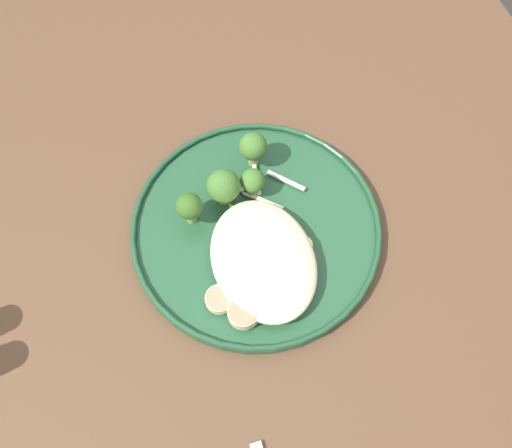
{
  "coord_description": "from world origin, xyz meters",
  "views": [
    {
      "loc": [
        -0.21,
        0.05,
        1.34
      ],
      "look_at": [
        0.06,
        -0.04,
        0.76
      ],
      "focal_mm": 39.66,
      "sensor_mm": 36.0,
      "label": 1
    }
  ],
  "objects_px": {
    "seared_scallop_rear_pale": "(302,247)",
    "broccoli_floret_beside_noodles": "(253,182)",
    "seared_scallop_front_small": "(244,313)",
    "broccoli_floret_center_pile": "(224,186)",
    "seared_scallop_half_hidden": "(219,299)",
    "seared_scallop_tilted_round": "(238,275)",
    "dinner_plate": "(256,228)",
    "seared_scallop_left_edge": "(281,245)",
    "broccoli_floret_left_leaning": "(189,207)",
    "broccoli_floret_split_head": "(253,147)"
  },
  "relations": [
    {
      "from": "seared_scallop_rear_pale",
      "to": "broccoli_floret_beside_noodles",
      "type": "height_order",
      "value": "broccoli_floret_beside_noodles"
    },
    {
      "from": "seared_scallop_front_small",
      "to": "broccoli_floret_center_pile",
      "type": "relative_size",
      "value": 0.66
    },
    {
      "from": "seared_scallop_half_hidden",
      "to": "seared_scallop_tilted_round",
      "type": "bearing_deg",
      "value": -53.89
    },
    {
      "from": "dinner_plate",
      "to": "seared_scallop_left_edge",
      "type": "distance_m",
      "value": 0.04
    },
    {
      "from": "seared_scallop_rear_pale",
      "to": "seared_scallop_half_hidden",
      "type": "height_order",
      "value": "same"
    },
    {
      "from": "dinner_plate",
      "to": "broccoli_floret_left_leaning",
      "type": "xyz_separation_m",
      "value": [
        0.03,
        0.07,
        0.03
      ]
    },
    {
      "from": "dinner_plate",
      "to": "seared_scallop_left_edge",
      "type": "height_order",
      "value": "seared_scallop_left_edge"
    },
    {
      "from": "dinner_plate",
      "to": "broccoli_floret_center_pile",
      "type": "bearing_deg",
      "value": 25.89
    },
    {
      "from": "seared_scallop_tilted_round",
      "to": "broccoli_floret_split_head",
      "type": "xyz_separation_m",
      "value": [
        0.14,
        -0.06,
        0.02
      ]
    },
    {
      "from": "broccoli_floret_left_leaning",
      "to": "broccoli_floret_beside_noodles",
      "type": "height_order",
      "value": "broccoli_floret_left_leaning"
    },
    {
      "from": "broccoli_floret_left_leaning",
      "to": "dinner_plate",
      "type": "bearing_deg",
      "value": -117.16
    },
    {
      "from": "seared_scallop_front_small",
      "to": "broccoli_floret_beside_noodles",
      "type": "height_order",
      "value": "broccoli_floret_beside_noodles"
    },
    {
      "from": "seared_scallop_rear_pale",
      "to": "dinner_plate",
      "type": "bearing_deg",
      "value": 42.3
    },
    {
      "from": "seared_scallop_front_small",
      "to": "broccoli_floret_split_head",
      "type": "distance_m",
      "value": 0.2
    },
    {
      "from": "broccoli_floret_split_head",
      "to": "broccoli_floret_center_pile",
      "type": "distance_m",
      "value": 0.06
    },
    {
      "from": "seared_scallop_rear_pale",
      "to": "seared_scallop_front_small",
      "type": "relative_size",
      "value": 0.66
    },
    {
      "from": "dinner_plate",
      "to": "seared_scallop_left_edge",
      "type": "xyz_separation_m",
      "value": [
        -0.03,
        -0.02,
        0.01
      ]
    },
    {
      "from": "seared_scallop_rear_pale",
      "to": "broccoli_floret_left_leaning",
      "type": "relative_size",
      "value": 0.47
    },
    {
      "from": "seared_scallop_rear_pale",
      "to": "broccoli_floret_left_leaning",
      "type": "xyz_separation_m",
      "value": [
        0.08,
        0.11,
        0.02
      ]
    },
    {
      "from": "seared_scallop_rear_pale",
      "to": "broccoli_floret_beside_noodles",
      "type": "distance_m",
      "value": 0.1
    },
    {
      "from": "seared_scallop_left_edge",
      "to": "broccoli_floret_split_head",
      "type": "bearing_deg",
      "value": -3.74
    },
    {
      "from": "seared_scallop_tilted_round",
      "to": "broccoli_floret_left_leaning",
      "type": "distance_m",
      "value": 0.09
    },
    {
      "from": "seared_scallop_front_small",
      "to": "broccoli_floret_center_pile",
      "type": "distance_m",
      "value": 0.15
    },
    {
      "from": "seared_scallop_half_hidden",
      "to": "broccoli_floret_beside_noodles",
      "type": "height_order",
      "value": "broccoli_floret_beside_noodles"
    },
    {
      "from": "seared_scallop_tilted_round",
      "to": "broccoli_floret_beside_noodles",
      "type": "xyz_separation_m",
      "value": [
        0.1,
        -0.05,
        0.01
      ]
    },
    {
      "from": "seared_scallop_tilted_round",
      "to": "seared_scallop_front_small",
      "type": "height_order",
      "value": "seared_scallop_front_small"
    },
    {
      "from": "seared_scallop_left_edge",
      "to": "broccoli_floret_left_leaning",
      "type": "distance_m",
      "value": 0.11
    },
    {
      "from": "dinner_plate",
      "to": "broccoli_floret_left_leaning",
      "type": "distance_m",
      "value": 0.08
    },
    {
      "from": "seared_scallop_front_small",
      "to": "broccoli_floret_beside_noodles",
      "type": "bearing_deg",
      "value": -22.49
    },
    {
      "from": "seared_scallop_front_small",
      "to": "seared_scallop_half_hidden",
      "type": "xyz_separation_m",
      "value": [
        0.02,
        0.02,
        -0.0
      ]
    },
    {
      "from": "dinner_plate",
      "to": "broccoli_floret_center_pile",
      "type": "xyz_separation_m",
      "value": [
        0.05,
        0.02,
        0.03
      ]
    },
    {
      "from": "seared_scallop_rear_pale",
      "to": "broccoli_floret_left_leaning",
      "type": "distance_m",
      "value": 0.13
    },
    {
      "from": "broccoli_floret_split_head",
      "to": "seared_scallop_rear_pale",
      "type": "bearing_deg",
      "value": -173.7
    },
    {
      "from": "seared_scallop_front_small",
      "to": "broccoli_floret_left_leaning",
      "type": "distance_m",
      "value": 0.13
    },
    {
      "from": "dinner_plate",
      "to": "broccoli_floret_center_pile",
      "type": "relative_size",
      "value": 5.52
    },
    {
      "from": "seared_scallop_rear_pale",
      "to": "seared_scallop_half_hidden",
      "type": "bearing_deg",
      "value": 105.18
    },
    {
      "from": "seared_scallop_front_small",
      "to": "seared_scallop_tilted_round",
      "type": "bearing_deg",
      "value": -10.32
    },
    {
      "from": "seared_scallop_half_hidden",
      "to": "broccoli_floret_beside_noodles",
      "type": "xyz_separation_m",
      "value": [
        0.12,
        -0.08,
        0.01
      ]
    },
    {
      "from": "broccoli_floret_left_leaning",
      "to": "broccoli_floret_center_pile",
      "type": "relative_size",
      "value": 0.92
    },
    {
      "from": "seared_scallop_rear_pale",
      "to": "seared_scallop_front_small",
      "type": "bearing_deg",
      "value": 120.85
    },
    {
      "from": "broccoli_floret_split_head",
      "to": "broccoli_floret_center_pile",
      "type": "xyz_separation_m",
      "value": [
        -0.04,
        0.05,
        -0.0
      ]
    },
    {
      "from": "seared_scallop_tilted_round",
      "to": "broccoli_floret_split_head",
      "type": "distance_m",
      "value": 0.15
    },
    {
      "from": "seared_scallop_tilted_round",
      "to": "broccoli_floret_left_leaning",
      "type": "bearing_deg",
      "value": 17.9
    },
    {
      "from": "broccoli_floret_left_leaning",
      "to": "broccoli_floret_split_head",
      "type": "relative_size",
      "value": 0.92
    },
    {
      "from": "dinner_plate",
      "to": "broccoli_floret_split_head",
      "type": "relative_size",
      "value": 5.49
    },
    {
      "from": "dinner_plate",
      "to": "seared_scallop_half_hidden",
      "type": "height_order",
      "value": "seared_scallop_half_hidden"
    },
    {
      "from": "seared_scallop_front_small",
      "to": "seared_scallop_left_edge",
      "type": "bearing_deg",
      "value": -46.81
    },
    {
      "from": "seared_scallop_half_hidden",
      "to": "broccoli_floret_split_head",
      "type": "height_order",
      "value": "broccoli_floret_split_head"
    },
    {
      "from": "seared_scallop_half_hidden",
      "to": "broccoli_floret_left_leaning",
      "type": "bearing_deg",
      "value": 0.29
    },
    {
      "from": "seared_scallop_half_hidden",
      "to": "broccoli_floret_center_pile",
      "type": "distance_m",
      "value": 0.13
    }
  ]
}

